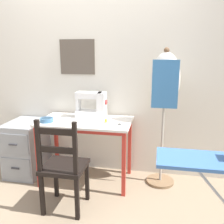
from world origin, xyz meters
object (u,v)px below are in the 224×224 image
at_px(fabric_bowl, 47,120).
at_px(wooden_chair, 63,167).
at_px(scissors, 121,125).
at_px(filing_cabinet, 27,148).
at_px(thread_spool_near_machine, 106,121).
at_px(dress_form, 165,88).
at_px(sewing_machine, 93,106).

relative_size(fabric_bowl, wooden_chair, 0.16).
height_order(scissors, filing_cabinet, scissors).
distance_m(fabric_bowl, thread_spool_near_machine, 0.66).
distance_m(thread_spool_near_machine, dress_form, 0.73).
bearing_deg(scissors, filing_cabinet, 173.14).
bearing_deg(filing_cabinet, scissors, -6.86).
distance_m(sewing_machine, wooden_chair, 0.86).
distance_m(sewing_machine, fabric_bowl, 0.55).
height_order(thread_spool_near_machine, dress_form, dress_form).
bearing_deg(wooden_chair, scissors, 46.12).
xyz_separation_m(fabric_bowl, filing_cabinet, (-0.39, 0.18, -0.43)).
bearing_deg(thread_spool_near_machine, scissors, -18.49).
relative_size(thread_spool_near_machine, filing_cabinet, 0.07).
distance_m(wooden_chair, filing_cabinet, 0.98).
bearing_deg(sewing_machine, wooden_chair, -97.70).
bearing_deg(fabric_bowl, scissors, 2.73).
relative_size(sewing_machine, fabric_bowl, 2.46).
xyz_separation_m(scissors, dress_form, (0.44, 0.20, 0.37)).
bearing_deg(wooden_chair, sewing_machine, 82.30).
bearing_deg(fabric_bowl, thread_spool_near_machine, 8.58).
relative_size(sewing_machine, wooden_chair, 0.39).
bearing_deg(dress_form, fabric_bowl, -169.27).
bearing_deg(fabric_bowl, sewing_machine, 31.93).
distance_m(fabric_bowl, scissors, 0.83).
bearing_deg(wooden_chair, fabric_bowl, 128.51).
bearing_deg(dress_form, wooden_chair, -142.98).
height_order(sewing_machine, dress_form, dress_form).
distance_m(thread_spool_near_machine, wooden_chair, 0.70).
relative_size(scissors, filing_cabinet, 0.16).
bearing_deg(wooden_chair, dress_form, 37.02).
xyz_separation_m(sewing_machine, dress_form, (0.81, -0.04, 0.23)).
bearing_deg(sewing_machine, fabric_bowl, -148.07).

